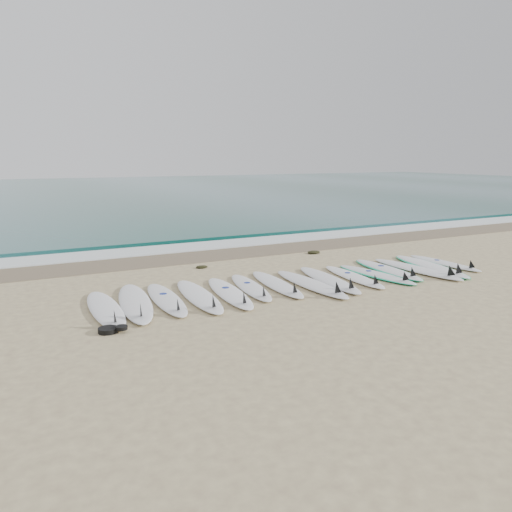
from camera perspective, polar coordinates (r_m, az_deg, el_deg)
name	(u,v)px	position (r m, az deg, el deg)	size (l,w,h in m)	color
ground	(305,284)	(11.35, 5.61, -3.20)	(120.00, 120.00, 0.00)	tan
ocean	(82,192)	(42.22, -19.27, 6.89)	(120.00, 55.00, 0.03)	#1E5755
wet_sand_band	(230,253)	(14.87, -3.00, 0.34)	(120.00, 1.80, 0.01)	#6E5E49
foam_band	(212,245)	(16.13, -5.06, 1.24)	(120.00, 1.40, 0.04)	silver
wave_crest	(195,238)	(17.50, -6.93, 2.09)	(120.00, 1.00, 0.10)	#1E5755
surfboard_0	(106,309)	(9.67, -16.77, -5.86)	(0.62, 2.68, 0.34)	white
surfboard_1	(136,303)	(9.94, -13.61, -5.20)	(1.01, 2.93, 0.37)	white
surfboard_2	(167,299)	(10.06, -10.15, -4.89)	(0.71, 2.61, 0.33)	white
surfboard_3	(200,296)	(10.19, -6.46, -4.56)	(0.79, 2.76, 0.35)	white
surfboard_4	(230,293)	(10.37, -2.96, -4.23)	(0.86, 2.68, 0.34)	white
surfboard_5	(251,287)	(10.81, -0.54, -3.60)	(0.88, 2.47, 0.31)	white
surfboard_6	(278,284)	(11.07, 2.47, -3.22)	(0.81, 2.62, 0.33)	white
surfboard_7	(312,284)	(11.12, 6.42, -3.19)	(0.62, 2.80, 0.36)	white
surfboard_8	(330,280)	(11.55, 8.43, -2.70)	(0.92, 2.80, 0.35)	white
surfboard_9	(355,277)	(11.96, 11.21, -2.34)	(0.75, 2.49, 0.31)	white
surfboard_10	(377,274)	(12.34, 13.65, -2.06)	(0.83, 2.48, 0.31)	white
surfboard_11	(388,270)	(12.93, 14.86, -1.51)	(0.86, 2.66, 0.33)	white
surfboard_12	(418,269)	(13.14, 18.05, -1.43)	(0.73, 2.86, 0.36)	white
surfboard_13	(431,266)	(13.63, 19.38, -1.10)	(1.17, 2.99, 0.37)	white
surfboard_14	(446,263)	(14.17, 20.86, -0.75)	(0.51, 2.37, 0.30)	white
seaweed_near	(202,267)	(12.96, -6.22, -1.24)	(0.31, 0.24, 0.06)	black
seaweed_far	(314,252)	(14.90, 6.63, 0.44)	(0.40, 0.31, 0.08)	black
leash_coil	(111,330)	(8.60, -16.24, -8.07)	(0.46, 0.36, 0.11)	black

